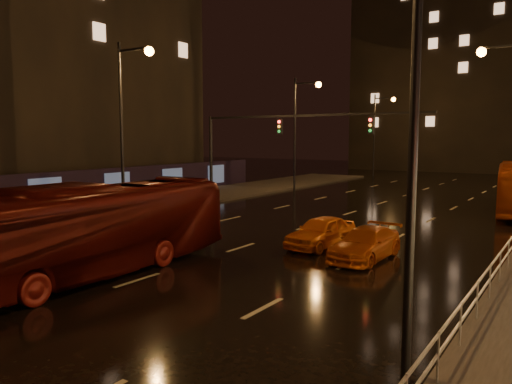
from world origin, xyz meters
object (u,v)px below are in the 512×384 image
bus_red (91,230)px  taxi_far (365,244)px  taxi_near (321,232)px  pedestrian_b (38,212)px

bus_red → taxi_far: bus_red is taller
taxi_near → taxi_far: size_ratio=0.94×
taxi_near → taxi_far: 2.60m
taxi_near → pedestrian_b: size_ratio=2.55×
bus_red → taxi_far: size_ratio=2.72×
bus_red → pedestrian_b: bus_red is taller
taxi_near → taxi_far: (2.41, -0.98, -0.06)m
taxi_near → pedestrian_b: bearing=-156.2°
bus_red → taxi_near: size_ratio=2.89×
taxi_far → pedestrian_b: (-16.28, -3.44, 0.32)m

